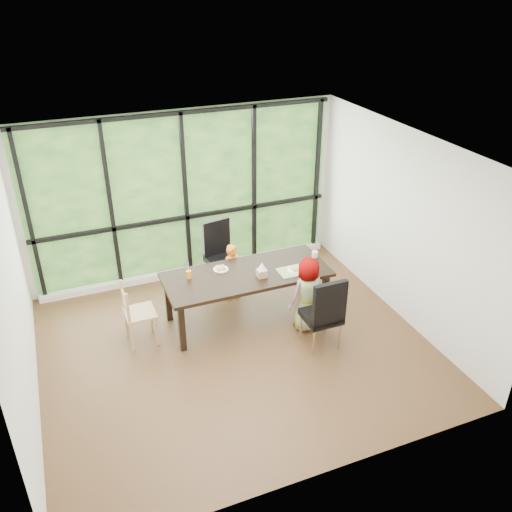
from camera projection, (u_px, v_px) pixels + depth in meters
name	position (u px, v px, depth m)	size (l,w,h in m)	color
ground	(235.00, 347.00, 7.23)	(5.00, 5.00, 0.00)	black
back_wall	(185.00, 195.00, 8.42)	(5.00, 5.00, 0.00)	silver
foliage_backdrop	(185.00, 196.00, 8.41)	(4.80, 0.02, 2.65)	#1F4B1C
window_mullions	(186.00, 197.00, 8.37)	(4.80, 0.06, 2.65)	black
window_sill	(191.00, 270.00, 8.96)	(4.80, 0.12, 0.10)	silver
dining_table	(247.00, 296.00, 7.67)	(2.32, 0.95, 0.75)	black
chair_window_leather	(223.00, 256.00, 8.36)	(0.46, 0.46, 1.08)	black
chair_interior_leather	(321.00, 311.00, 7.03)	(0.46, 0.46, 1.08)	black
chair_end_beech	(140.00, 313.00, 7.15)	(0.42, 0.40, 0.90)	#A27C58
child_toddler	(233.00, 272.00, 8.09)	(0.33, 0.22, 0.91)	orange
child_older	(307.00, 294.00, 7.37)	(0.54, 0.35, 1.10)	slate
placemat	(293.00, 271.00, 7.53)	(0.42, 0.31, 0.01)	tan
plate_far	(221.00, 269.00, 7.57)	(0.21, 0.21, 0.01)	white
plate_near	(295.00, 270.00, 7.55)	(0.23, 0.23, 0.01)	white
orange_cup	(189.00, 274.00, 7.34)	(0.07, 0.07, 0.11)	orange
green_cup	(314.00, 267.00, 7.52)	(0.07, 0.07, 0.12)	green
white_mug	(315.00, 254.00, 7.88)	(0.09, 0.09, 0.09)	white
tissue_box	(262.00, 273.00, 7.38)	(0.13, 0.13, 0.11)	tan
crepe_rolls_far	(221.00, 268.00, 7.55)	(0.15, 0.12, 0.04)	tan
crepe_rolls_near	(295.00, 268.00, 7.54)	(0.15, 0.12, 0.04)	tan
straw_white	(188.00, 268.00, 7.30)	(0.01, 0.01, 0.20)	white
straw_pink	(315.00, 261.00, 7.48)	(0.01, 0.01, 0.20)	pink
tissue	(262.00, 266.00, 7.32)	(0.12, 0.12, 0.11)	white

